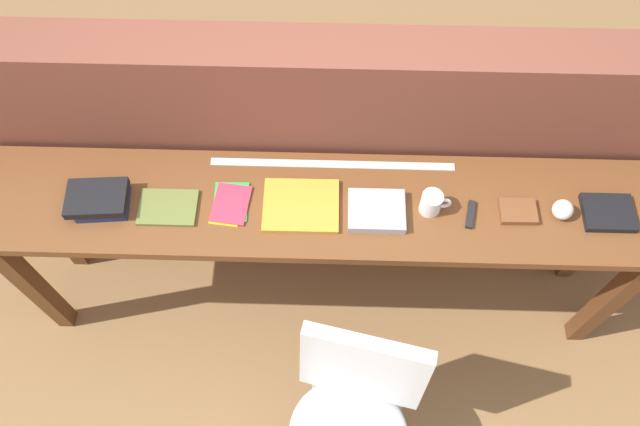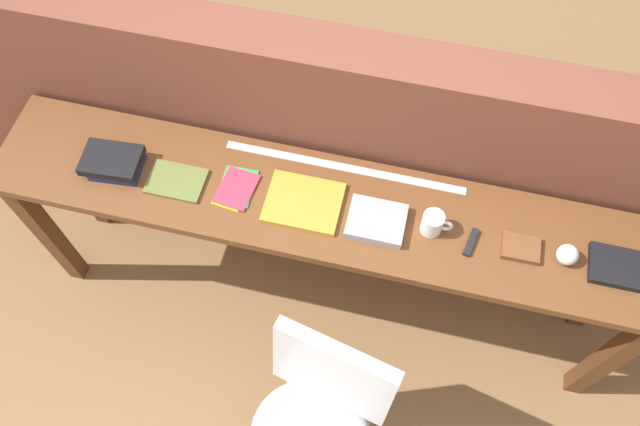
# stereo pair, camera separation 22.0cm
# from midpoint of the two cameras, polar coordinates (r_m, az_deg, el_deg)

# --- Properties ---
(ground_plane) EXTENTS (40.00, 40.00, 0.00)m
(ground_plane) POSITION_cam_midpoint_polar(r_m,az_deg,el_deg) (2.94, -2.33, -13.07)
(ground_plane) COLOR olive
(brick_wall_back) EXTENTS (6.00, 0.20, 1.32)m
(brick_wall_back) POSITION_cam_midpoint_polar(r_m,az_deg,el_deg) (2.61, -2.18, 4.74)
(brick_wall_back) COLOR brown
(brick_wall_back) RESTS_ON ground
(sideboard) EXTENTS (2.50, 0.44, 0.88)m
(sideboard) POSITION_cam_midpoint_polar(r_m,az_deg,el_deg) (2.36, -2.62, -1.06)
(sideboard) COLOR brown
(sideboard) RESTS_ON ground
(chair_white_moulded) EXTENTS (0.53, 0.54, 0.89)m
(chair_white_moulded) POSITION_cam_midpoint_polar(r_m,az_deg,el_deg) (2.34, 0.28, -18.05)
(chair_white_moulded) COLOR silver
(chair_white_moulded) RESTS_ON ground
(book_stack_leftmost) EXTENTS (0.22, 0.17, 0.06)m
(book_stack_leftmost) POSITION_cam_midpoint_polar(r_m,az_deg,el_deg) (2.38, -22.06, 0.85)
(book_stack_leftmost) COLOR navy
(book_stack_leftmost) RESTS_ON sideboard
(magazine_cycling) EXTENTS (0.21, 0.15, 0.01)m
(magazine_cycling) POSITION_cam_midpoint_polar(r_m,az_deg,el_deg) (2.32, -16.39, 0.25)
(magazine_cycling) COLOR olive
(magazine_cycling) RESTS_ON sideboard
(pamphlet_pile_colourful) EXTENTS (0.14, 0.18, 0.01)m
(pamphlet_pile_colourful) POSITION_cam_midpoint_polar(r_m,az_deg,el_deg) (2.28, -10.98, 0.62)
(pamphlet_pile_colourful) COLOR yellow
(pamphlet_pile_colourful) RESTS_ON sideboard
(book_open_centre) EXTENTS (0.27, 0.22, 0.02)m
(book_open_centre) POSITION_cam_midpoint_polar(r_m,az_deg,el_deg) (2.23, -4.56, 0.43)
(book_open_centre) COLOR gold
(book_open_centre) RESTS_ON sideboard
(book_grey_hardcover) EXTENTS (0.20, 0.17, 0.04)m
(book_grey_hardcover) POSITION_cam_midpoint_polar(r_m,az_deg,el_deg) (2.21, 2.37, -0.07)
(book_grey_hardcover) COLOR #9E9EA3
(book_grey_hardcover) RESTS_ON sideboard
(mug) EXTENTS (0.11, 0.08, 0.09)m
(mug) POSITION_cam_midpoint_polar(r_m,az_deg,el_deg) (2.21, 7.42, 0.68)
(mug) COLOR white
(mug) RESTS_ON sideboard
(multitool_folded) EXTENTS (0.05, 0.11, 0.02)m
(multitool_folded) POSITION_cam_midpoint_polar(r_m,az_deg,el_deg) (2.25, 10.90, -0.39)
(multitool_folded) COLOR black
(multitool_folded) RESTS_ON sideboard
(leather_journal_brown) EXTENTS (0.13, 0.10, 0.02)m
(leather_journal_brown) POSITION_cam_midpoint_polar(r_m,az_deg,el_deg) (2.29, 15.07, -0.10)
(leather_journal_brown) COLOR brown
(leather_journal_brown) RESTS_ON sideboard
(sports_ball_small) EXTENTS (0.07, 0.07, 0.07)m
(sports_ball_small) POSITION_cam_midpoint_polar(r_m,az_deg,el_deg) (2.31, 18.83, 0.06)
(sports_ball_small) COLOR silver
(sports_ball_small) RESTS_ON sideboard
(book_repair_rightmost) EXTENTS (0.18, 0.15, 0.03)m
(book_repair_rightmost) POSITION_cam_midpoint_polar(r_m,az_deg,el_deg) (2.39, 22.53, -0.22)
(book_repair_rightmost) COLOR black
(book_repair_rightmost) RESTS_ON sideboard
(ruler_metal_back_edge) EXTENTS (0.91, 0.03, 0.00)m
(ruler_metal_back_edge) POSITION_cam_midpoint_polar(r_m,az_deg,el_deg) (2.33, -1.56, 4.25)
(ruler_metal_back_edge) COLOR silver
(ruler_metal_back_edge) RESTS_ON sideboard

